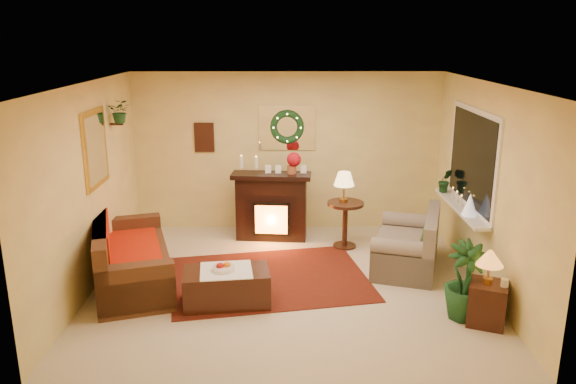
{
  "coord_description": "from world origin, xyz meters",
  "views": [
    {
      "loc": [
        -0.06,
        -6.8,
        3.16
      ],
      "look_at": [
        0.0,
        0.35,
        1.15
      ],
      "focal_mm": 35.0,
      "sensor_mm": 36.0,
      "label": 1
    }
  ],
  "objects_px": {
    "sofa": "(132,252)",
    "loveseat": "(407,238)",
    "side_table_round": "(345,227)",
    "end_table_square": "(487,301)",
    "fireplace": "(271,205)",
    "coffee_table": "(227,288)"
  },
  "relations": [
    {
      "from": "sofa",
      "to": "loveseat",
      "type": "relative_size",
      "value": 1.45
    },
    {
      "from": "sofa",
      "to": "loveseat",
      "type": "height_order",
      "value": "sofa"
    },
    {
      "from": "sofa",
      "to": "end_table_square",
      "type": "relative_size",
      "value": 4.13
    },
    {
      "from": "sofa",
      "to": "side_table_round",
      "type": "relative_size",
      "value": 2.83
    },
    {
      "from": "sofa",
      "to": "loveseat",
      "type": "xyz_separation_m",
      "value": [
        3.7,
        0.5,
        -0.01
      ]
    },
    {
      "from": "side_table_round",
      "to": "coffee_table",
      "type": "xyz_separation_m",
      "value": [
        -1.63,
        -1.89,
        -0.12
      ]
    },
    {
      "from": "fireplace",
      "to": "coffee_table",
      "type": "bearing_deg",
      "value": -97.44
    },
    {
      "from": "fireplace",
      "to": "coffee_table",
      "type": "xyz_separation_m",
      "value": [
        -0.5,
        -2.28,
        -0.34
      ]
    },
    {
      "from": "end_table_square",
      "to": "coffee_table",
      "type": "relative_size",
      "value": 0.48
    },
    {
      "from": "end_table_square",
      "to": "fireplace",
      "type": "bearing_deg",
      "value": 131.72
    },
    {
      "from": "fireplace",
      "to": "loveseat",
      "type": "height_order",
      "value": "fireplace"
    },
    {
      "from": "side_table_round",
      "to": "end_table_square",
      "type": "relative_size",
      "value": 1.46
    },
    {
      "from": "fireplace",
      "to": "side_table_round",
      "type": "distance_m",
      "value": 1.22
    },
    {
      "from": "loveseat",
      "to": "sofa",
      "type": "bearing_deg",
      "value": -155.05
    },
    {
      "from": "end_table_square",
      "to": "loveseat",
      "type": "bearing_deg",
      "value": 109.32
    },
    {
      "from": "side_table_round",
      "to": "coffee_table",
      "type": "height_order",
      "value": "side_table_round"
    },
    {
      "from": "fireplace",
      "to": "end_table_square",
      "type": "bearing_deg",
      "value": -43.37
    },
    {
      "from": "fireplace",
      "to": "loveseat",
      "type": "xyz_separation_m",
      "value": [
        1.91,
        -1.16,
        -0.13
      ]
    },
    {
      "from": "sofa",
      "to": "loveseat",
      "type": "bearing_deg",
      "value": -9.33
    },
    {
      "from": "sofa",
      "to": "end_table_square",
      "type": "xyz_separation_m",
      "value": [
        4.27,
        -1.13,
        -0.16
      ]
    },
    {
      "from": "fireplace",
      "to": "loveseat",
      "type": "relative_size",
      "value": 0.78
    },
    {
      "from": "loveseat",
      "to": "coffee_table",
      "type": "bearing_deg",
      "value": -137.85
    }
  ]
}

